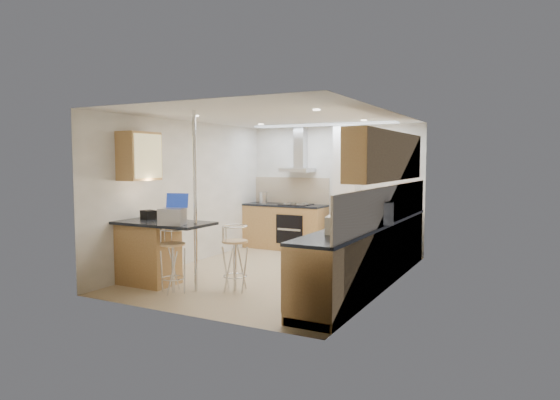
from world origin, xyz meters
The scene contains 16 objects.
ground centered at (0.00, 0.00, 0.00)m, with size 4.80×4.80×0.00m, color tan.
room_shell centered at (0.32, 0.38, 1.54)m, with size 3.64×4.84×2.51m.
right_counter centered at (1.50, 0.00, 0.46)m, with size 0.63×4.40×0.92m.
back_counter centered at (-0.95, 2.10, 0.46)m, with size 1.70×0.63×0.92m.
peninsula centered at (-1.12, -1.45, 0.48)m, with size 1.47×0.72×0.94m.
microwave centered at (1.65, -0.09, 1.08)m, with size 0.58×0.39×0.32m, color white.
laptop centered at (-0.75, -1.67, 1.05)m, with size 0.33×0.25×0.23m, color #9A9CA2.
bag centered at (-1.51, -1.29, 1.01)m, with size 0.24×0.17×0.13m, color black.
bar_stool_near centered at (-0.76, -1.66, 0.45)m, with size 0.37×0.37×0.90m, color tan, non-canonical shape.
bar_stool_end centered at (-0.05, -1.19, 0.46)m, with size 0.38×0.38×0.93m, color tan, non-canonical shape.
jar_a centered at (1.66, 0.95, 1.00)m, with size 0.12×0.12×0.16m, color beige.
jar_b centered at (1.60, 0.44, 1.00)m, with size 0.11×0.11×0.16m, color beige.
jar_c centered at (1.55, -0.19, 1.03)m, with size 0.14×0.14×0.22m, color beige.
jar_d centered at (1.44, -1.14, 0.99)m, with size 0.10×0.10×0.14m, color white.
bread_bin centered at (1.51, -1.21, 1.03)m, with size 0.32×0.41×0.21m, color beige.
kettle centered at (-1.49, 2.14, 1.04)m, with size 0.16×0.16×0.23m, color silver.
Camera 1 is at (3.68, -6.97, 1.82)m, focal length 32.00 mm.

